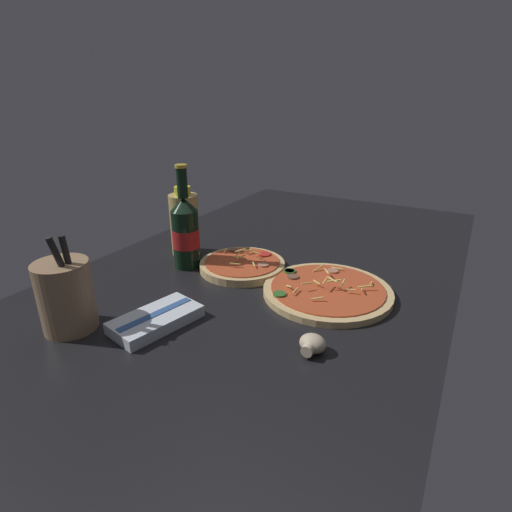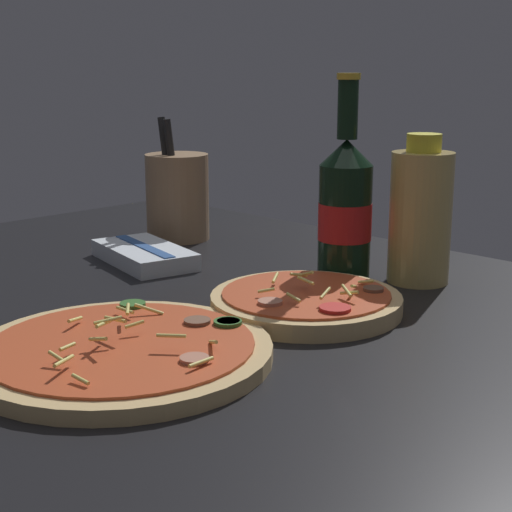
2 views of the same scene
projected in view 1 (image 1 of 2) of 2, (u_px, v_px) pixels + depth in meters
counter_slab at (274, 270)px, 107.68cm from camera, size 160.00×90.00×2.50cm
pizza_near at (327, 291)px, 91.63cm from camera, size 29.49×29.49×4.52cm
pizza_far at (242, 265)px, 104.60cm from camera, size 22.24×22.24×4.74cm
beer_bottle at (186, 232)px, 103.21cm from camera, size 7.02×7.02×26.90cm
oil_bottle at (185, 223)px, 112.37cm from camera, size 8.06×8.06×19.42cm
mushroom_left at (312, 344)px, 70.76cm from camera, size 5.12×4.87×3.41cm
utensil_crock at (66, 296)px, 76.21cm from camera, size 10.21×10.21×19.87cm
dish_towel at (156, 319)px, 79.40cm from camera, size 19.11×12.79×2.56cm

